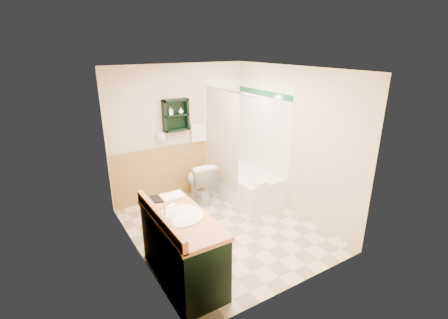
% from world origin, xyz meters
% --- Properties ---
extents(floor, '(3.00, 3.00, 0.00)m').
position_xyz_m(floor, '(0.00, 0.00, 0.00)').
color(floor, beige).
rests_on(floor, ground).
extents(back_wall, '(2.60, 0.04, 2.40)m').
position_xyz_m(back_wall, '(0.00, 1.52, 1.20)').
color(back_wall, beige).
rests_on(back_wall, ground).
extents(left_wall, '(0.04, 3.00, 2.40)m').
position_xyz_m(left_wall, '(-1.32, 0.00, 1.20)').
color(left_wall, beige).
rests_on(left_wall, ground).
extents(right_wall, '(0.04, 3.00, 2.40)m').
position_xyz_m(right_wall, '(1.32, 0.00, 1.20)').
color(right_wall, beige).
rests_on(right_wall, ground).
extents(ceiling, '(2.60, 3.00, 0.04)m').
position_xyz_m(ceiling, '(0.00, 0.00, 2.42)').
color(ceiling, white).
rests_on(ceiling, back_wall).
extents(wainscot_left, '(2.98, 2.98, 1.00)m').
position_xyz_m(wainscot_left, '(-1.29, 0.00, 0.50)').
color(wainscot_left, tan).
rests_on(wainscot_left, left_wall).
extents(wainscot_back, '(2.58, 2.58, 1.00)m').
position_xyz_m(wainscot_back, '(0.00, 1.49, 0.50)').
color(wainscot_back, tan).
rests_on(wainscot_back, back_wall).
extents(mirror_frame, '(1.30, 1.30, 1.00)m').
position_xyz_m(mirror_frame, '(-1.27, -0.55, 1.50)').
color(mirror_frame, brown).
rests_on(mirror_frame, left_wall).
extents(mirror_glass, '(1.20, 1.20, 0.90)m').
position_xyz_m(mirror_glass, '(-1.27, -0.55, 1.50)').
color(mirror_glass, white).
rests_on(mirror_glass, left_wall).
extents(tile_right, '(1.50, 1.50, 2.10)m').
position_xyz_m(tile_right, '(1.28, 0.75, 1.05)').
color(tile_right, white).
rests_on(tile_right, right_wall).
extents(tile_back, '(0.95, 0.95, 2.10)m').
position_xyz_m(tile_back, '(1.03, 1.48, 1.05)').
color(tile_back, white).
rests_on(tile_back, back_wall).
extents(tile_accent, '(1.50, 1.50, 0.10)m').
position_xyz_m(tile_accent, '(1.27, 0.75, 1.90)').
color(tile_accent, '#14462B').
rests_on(tile_accent, right_wall).
extents(wall_shelf, '(0.45, 0.15, 0.55)m').
position_xyz_m(wall_shelf, '(-0.10, 1.41, 1.55)').
color(wall_shelf, black).
rests_on(wall_shelf, back_wall).
extents(hair_dryer, '(0.10, 0.24, 0.18)m').
position_xyz_m(hair_dryer, '(-0.40, 1.43, 1.20)').
color(hair_dryer, white).
rests_on(hair_dryer, back_wall).
extents(towel_bar, '(0.40, 0.06, 0.40)m').
position_xyz_m(towel_bar, '(0.35, 1.45, 1.35)').
color(towel_bar, silver).
rests_on(towel_bar, back_wall).
extents(curtain_rod, '(0.03, 1.60, 0.03)m').
position_xyz_m(curtain_rod, '(0.53, 0.75, 2.00)').
color(curtain_rod, silver).
rests_on(curtain_rod, back_wall).
extents(shower_curtain, '(1.05, 1.05, 1.70)m').
position_xyz_m(shower_curtain, '(0.53, 0.92, 1.15)').
color(shower_curtain, beige).
rests_on(shower_curtain, curtain_rod).
extents(vanity, '(0.59, 1.34, 0.85)m').
position_xyz_m(vanity, '(-0.99, -0.68, 0.43)').
color(vanity, black).
rests_on(vanity, ground).
extents(bathtub, '(0.78, 1.50, 0.52)m').
position_xyz_m(bathtub, '(0.93, 0.78, 0.26)').
color(bathtub, white).
rests_on(bathtub, ground).
extents(toilet, '(0.52, 0.81, 0.75)m').
position_xyz_m(toilet, '(0.15, 1.06, 0.37)').
color(toilet, white).
rests_on(toilet, ground).
extents(counter_towel, '(0.28, 0.22, 0.04)m').
position_xyz_m(counter_towel, '(-0.90, -0.20, 0.87)').
color(counter_towel, silver).
rests_on(counter_towel, vanity).
extents(vanity_book, '(0.16, 0.06, 0.21)m').
position_xyz_m(vanity_book, '(-1.16, -0.11, 0.96)').
color(vanity_book, black).
rests_on(vanity_book, vanity).
extents(tub_towel, '(0.24, 0.20, 0.07)m').
position_xyz_m(tub_towel, '(0.74, 0.11, 0.56)').
color(tub_towel, silver).
rests_on(tub_towel, bathtub).
extents(soap_bottle_a, '(0.08, 0.15, 0.06)m').
position_xyz_m(soap_bottle_a, '(-0.19, 1.40, 1.60)').
color(soap_bottle_a, white).
rests_on(soap_bottle_a, wall_shelf).
extents(soap_bottle_b, '(0.11, 0.13, 0.08)m').
position_xyz_m(soap_bottle_b, '(-0.01, 1.40, 1.61)').
color(soap_bottle_b, white).
rests_on(soap_bottle_b, wall_shelf).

